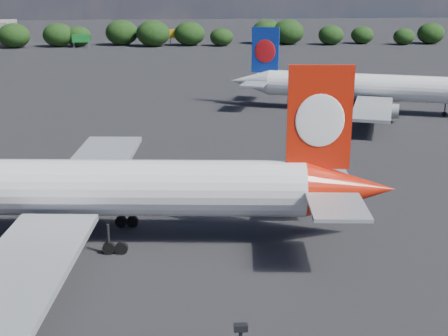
{
  "coord_description": "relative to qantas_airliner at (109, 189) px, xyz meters",
  "views": [
    {
      "loc": [
        11.48,
        -39.98,
        24.4
      ],
      "look_at": [
        16.0,
        12.0,
        8.0
      ],
      "focal_mm": 50.0,
      "sensor_mm": 36.0,
      "label": 1
    }
  ],
  "objects": [
    {
      "name": "horizon_treeline",
      "position": [
        -5.57,
        164.84,
        -1.1
      ],
      "size": [
        201.34,
        16.5,
        8.87
      ],
      "color": "black",
      "rests_on": "ground"
    },
    {
      "name": "billboard_yellow",
      "position": [
        6.42,
        166.48,
        -1.22
      ],
      "size": [
        5.0,
        0.3,
        5.5
      ],
      "color": "gold",
      "rests_on": "ground"
    },
    {
      "name": "ground",
      "position": [
        -5.58,
        44.48,
        -5.09
      ],
      "size": [
        500.0,
        500.0,
        0.0
      ],
      "primitive_type": "plane",
      "color": "black",
      "rests_on": "ground"
    },
    {
      "name": "highway_sign",
      "position": [
        -23.58,
        160.48,
        -1.96
      ],
      "size": [
        6.0,
        0.3,
        4.5
      ],
      "color": "#156A25",
      "rests_on": "ground"
    },
    {
      "name": "qantas_airliner",
      "position": [
        0.0,
        0.0,
        0.0
      ],
      "size": [
        51.27,
        48.82,
        16.72
      ],
      "color": "silver",
      "rests_on": "ground"
    },
    {
      "name": "china_southern_airliner",
      "position": [
        39.68,
        54.41,
        -0.58
      ],
      "size": [
        44.02,
        42.31,
        14.82
      ],
      "color": "silver",
      "rests_on": "ground"
    }
  ]
}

